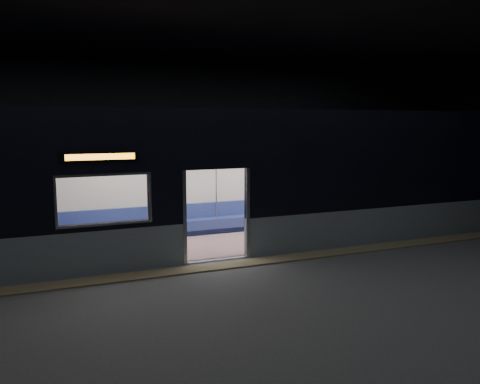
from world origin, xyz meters
TOP-DOWN VIEW (x-y plane):
  - station_floor at (0.00, 0.00)m, footprint 24.00×14.00m
  - station_envelope at (0.00, 0.00)m, footprint 24.00×14.00m
  - tactile_strip at (0.00, 0.55)m, footprint 22.80×0.50m
  - metro_car at (-0.00, 2.54)m, footprint 18.00×3.04m
  - passenger at (3.69, 3.55)m, footprint 0.41×0.68m
  - handbag at (3.69, 3.33)m, footprint 0.27×0.24m
  - transit_map at (3.18, 3.85)m, footprint 0.99×0.03m

SIDE VIEW (x-z plane):
  - station_floor at x=0.00m, z-range -0.01..0.00m
  - tactile_strip at x=0.00m, z-range 0.00..0.03m
  - handbag at x=3.69m, z-range 0.60..0.73m
  - passenger at x=3.69m, z-range 0.11..1.46m
  - transit_map at x=3.18m, z-range 1.15..1.79m
  - metro_car at x=0.00m, z-range 0.17..3.52m
  - station_envelope at x=0.00m, z-range 1.16..6.16m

